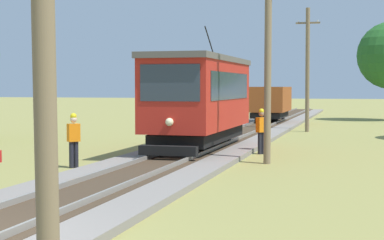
{
  "coord_description": "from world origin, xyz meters",
  "views": [
    {
      "loc": [
        6.27,
        -8.5,
        2.64
      ],
      "look_at": [
        -0.53,
        16.13,
        1.26
      ],
      "focal_mm": 58.21,
      "sensor_mm": 36.0,
      "label": 1
    }
  ],
  "objects_px": {
    "utility_pole_mid": "(308,68)",
    "gravel_pile": "(193,118)",
    "second_worker": "(261,129)",
    "track_worker": "(74,138)",
    "red_tram": "(200,98)",
    "utility_pole_near_tram": "(268,62)",
    "freight_car": "(270,102)"
  },
  "relations": [
    {
      "from": "freight_car",
      "to": "gravel_pile",
      "type": "height_order",
      "value": "freight_car"
    },
    {
      "from": "utility_pole_mid",
      "to": "track_worker",
      "type": "distance_m",
      "value": 19.48
    },
    {
      "from": "second_worker",
      "to": "utility_pole_near_tram",
      "type": "bearing_deg",
      "value": -35.17
    },
    {
      "from": "freight_car",
      "to": "utility_pole_mid",
      "type": "height_order",
      "value": "utility_pole_mid"
    },
    {
      "from": "utility_pole_mid",
      "to": "second_worker",
      "type": "distance_m",
      "value": 12.96
    },
    {
      "from": "utility_pole_mid",
      "to": "gravel_pile",
      "type": "height_order",
      "value": "utility_pole_mid"
    },
    {
      "from": "utility_pole_near_tram",
      "to": "freight_car",
      "type": "bearing_deg",
      "value": 98.05
    },
    {
      "from": "track_worker",
      "to": "second_worker",
      "type": "bearing_deg",
      "value": 90.88
    },
    {
      "from": "utility_pole_mid",
      "to": "utility_pole_near_tram",
      "type": "bearing_deg",
      "value": -90.0
    },
    {
      "from": "freight_car",
      "to": "utility_pole_near_tram",
      "type": "distance_m",
      "value": 22.3
    },
    {
      "from": "freight_car",
      "to": "utility_pole_mid",
      "type": "bearing_deg",
      "value": -64.28
    },
    {
      "from": "red_tram",
      "to": "freight_car",
      "type": "bearing_deg",
      "value": 90.01
    },
    {
      "from": "track_worker",
      "to": "freight_car",
      "type": "bearing_deg",
      "value": 126.89
    },
    {
      "from": "gravel_pile",
      "to": "track_worker",
      "type": "bearing_deg",
      "value": -83.86
    },
    {
      "from": "freight_car",
      "to": "track_worker",
      "type": "xyz_separation_m",
      "value": [
        -2.77,
        -24.83,
        -0.57
      ]
    },
    {
      "from": "utility_pole_mid",
      "to": "second_worker",
      "type": "xyz_separation_m",
      "value": [
        -0.67,
        -12.66,
        -2.71
      ]
    },
    {
      "from": "red_tram",
      "to": "gravel_pile",
      "type": "xyz_separation_m",
      "value": [
        -5.35,
        18.33,
        -1.79
      ]
    },
    {
      "from": "freight_car",
      "to": "utility_pole_near_tram",
      "type": "height_order",
      "value": "utility_pole_near_tram"
    },
    {
      "from": "utility_pole_mid",
      "to": "track_worker",
      "type": "relative_size",
      "value": 4.03
    },
    {
      "from": "red_tram",
      "to": "freight_car",
      "type": "xyz_separation_m",
      "value": [
        -0.0,
        19.26,
        -0.64
      ]
    },
    {
      "from": "utility_pole_mid",
      "to": "second_worker",
      "type": "relative_size",
      "value": 4.03
    },
    {
      "from": "utility_pole_near_tram",
      "to": "second_worker",
      "type": "bearing_deg",
      "value": 103.02
    },
    {
      "from": "freight_car",
      "to": "second_worker",
      "type": "height_order",
      "value": "freight_car"
    },
    {
      "from": "gravel_pile",
      "to": "track_worker",
      "type": "relative_size",
      "value": 1.48
    },
    {
      "from": "utility_pole_near_tram",
      "to": "track_worker",
      "type": "bearing_deg",
      "value": -154.3
    },
    {
      "from": "red_tram",
      "to": "second_worker",
      "type": "distance_m",
      "value": 2.73
    },
    {
      "from": "red_tram",
      "to": "second_worker",
      "type": "xyz_separation_m",
      "value": [
        2.44,
        0.14,
        -1.21
      ]
    },
    {
      "from": "track_worker",
      "to": "second_worker",
      "type": "relative_size",
      "value": 1.0
    },
    {
      "from": "red_tram",
      "to": "utility_pole_near_tram",
      "type": "height_order",
      "value": "utility_pole_near_tram"
    },
    {
      "from": "gravel_pile",
      "to": "freight_car",
      "type": "bearing_deg",
      "value": 9.91
    },
    {
      "from": "red_tram",
      "to": "utility_pole_near_tram",
      "type": "xyz_separation_m",
      "value": [
        3.11,
        -2.74,
        1.27
      ]
    },
    {
      "from": "utility_pole_near_tram",
      "to": "utility_pole_mid",
      "type": "distance_m",
      "value": 15.54
    }
  ]
}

